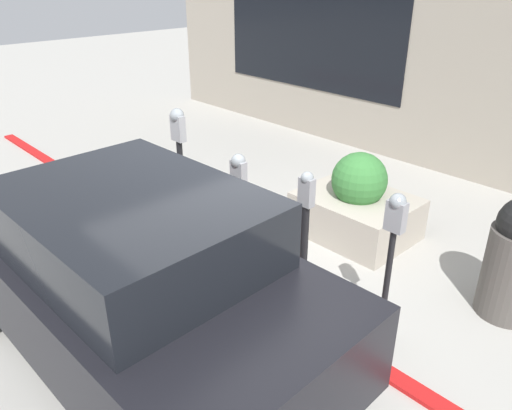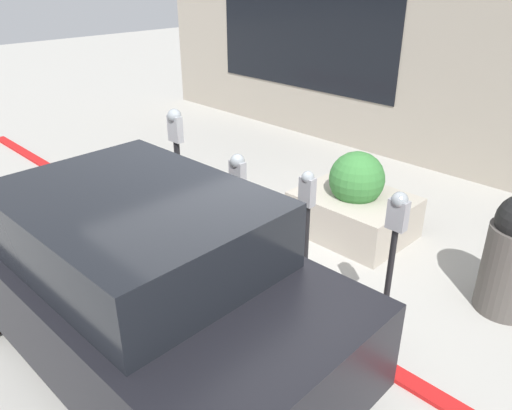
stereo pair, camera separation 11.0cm
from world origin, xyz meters
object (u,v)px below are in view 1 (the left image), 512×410
parked_car_front (130,272)px  planter_box (357,205)px  parking_meter_nearest (393,237)px  parking_meter_second (305,224)px  parking_meter_middle (239,187)px  parking_meter_fourth (179,147)px

parked_car_front → planter_box: bearing=-92.0°
planter_box → parked_car_front: parked_car_front is taller
parking_meter_nearest → parked_car_front: size_ratio=0.36×
planter_box → parked_car_front: bearing=89.4°
parking_meter_nearest → planter_box: 2.05m
parked_car_front → parking_meter_nearest: bearing=-130.4°
parking_meter_nearest → parked_car_front: 2.18m
parking_meter_second → parking_meter_middle: 0.98m
parking_meter_second → parked_car_front: 1.69m
parked_car_front → parking_meter_fourth: bearing=-47.4°
parking_meter_fourth → parking_meter_second: bearing=179.6°
parking_meter_nearest → planter_box: size_ratio=1.07×
parking_meter_second → planter_box: bearing=-73.8°
parking_meter_second → parking_meter_fourth: 2.06m
parking_meter_middle → parking_meter_second: bearing=178.8°
parking_meter_second → parked_car_front: bearing=74.2°
parking_meter_second → parking_meter_fourth: size_ratio=0.88×
parking_meter_fourth → planter_box: 2.29m
planter_box → parked_car_front: (0.03, 3.10, 0.41)m
planter_box → parking_meter_nearest: bearing=133.4°
parking_meter_middle → parked_car_front: bearing=107.4°
parking_meter_middle → parking_meter_fourth: 1.08m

